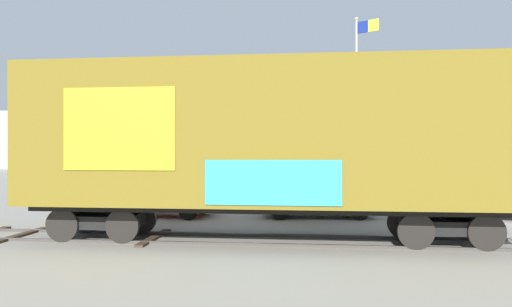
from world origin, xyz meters
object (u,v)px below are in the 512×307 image
(flagpole, at_px, (359,90))
(parked_car_white, at_px, (474,197))
(freight_car, at_px, (266,137))
(parked_car_red, at_px, (161,195))
(parked_car_black, at_px, (315,193))

(flagpole, height_order, parked_car_white, flagpole)
(freight_car, relative_size, flagpole, 1.38)
(parked_car_red, xyz_separation_m, parked_car_white, (11.84, -0.09, -0.02))
(flagpole, relative_size, parked_car_red, 2.28)
(parked_car_black, bearing_deg, parked_car_white, -1.55)
(freight_car, xyz_separation_m, parked_car_white, (7.60, 4.83, -2.05))
(freight_car, xyz_separation_m, parked_car_red, (-4.24, 4.92, -2.03))
(freight_car, height_order, parked_car_white, freight_car)
(parked_car_black, xyz_separation_m, parked_car_white, (5.90, -0.16, -0.09))
(parked_car_red, bearing_deg, parked_car_black, 0.66)
(freight_car, height_order, parked_car_red, freight_car)
(freight_car, relative_size, parked_car_white, 2.84)
(freight_car, bearing_deg, parked_car_white, 32.46)
(parked_car_black, relative_size, parked_car_white, 0.92)
(flagpole, xyz_separation_m, parked_car_red, (-8.81, -7.01, -4.97))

